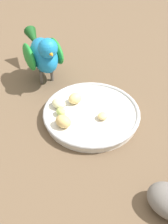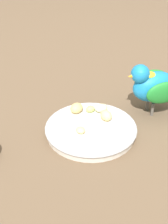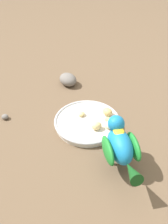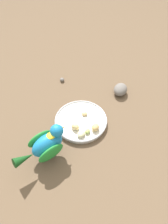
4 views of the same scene
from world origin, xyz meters
name	(u,v)px [view 1 (image 1 of 4)]	position (x,y,z in m)	size (l,w,h in m)	color
ground_plane	(88,125)	(0.00, 0.00, 0.00)	(4.00, 4.00, 0.00)	brown
feeding_bowl	(91,114)	(0.01, 0.02, 0.01)	(0.24, 0.24, 0.02)	beige
apple_piece_0	(75,98)	(-0.02, 0.06, 0.03)	(0.04, 0.03, 0.03)	#E5C67F
apple_piece_1	(63,121)	(-0.06, -0.01, 0.03)	(0.04, 0.03, 0.03)	tan
apple_piece_2	(103,116)	(0.03, -0.01, 0.03)	(0.03, 0.02, 0.02)	#E5C67F
apple_piece_3	(59,103)	(-0.06, 0.05, 0.03)	(0.04, 0.03, 0.02)	beige
apple_piece_4	(61,112)	(-0.06, 0.02, 0.03)	(0.03, 0.02, 0.02)	#B2CC66
parrot	(43,53)	(-0.08, 0.20, 0.09)	(0.12, 0.22, 0.15)	#59544C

